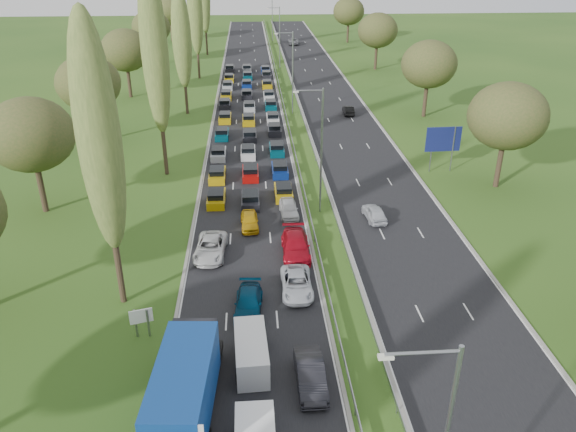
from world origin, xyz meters
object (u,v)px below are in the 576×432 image
object	(u,v)px
blue_lorry	(186,385)
info_sign	(141,319)
direction_sign	(443,141)
near_car_2	(211,247)
white_van_rear	(251,350)

from	to	relation	value
blue_lorry	info_sign	world-z (taller)	blue_lorry
info_sign	blue_lorry	bearing A→B (deg)	-63.12
info_sign	direction_sign	size ratio (longest dim) A/B	0.40
near_car_2	info_sign	world-z (taller)	info_sign
near_car_2	direction_sign	world-z (taller)	direction_sign
direction_sign	white_van_rear	bearing A→B (deg)	-124.93
white_van_rear	direction_sign	world-z (taller)	direction_sign
near_car_2	info_sign	size ratio (longest dim) A/B	2.49
near_car_2	info_sign	bearing A→B (deg)	-106.07
direction_sign	near_car_2	bearing A→B (deg)	-144.92
direction_sign	info_sign	bearing A→B (deg)	-135.86
white_van_rear	blue_lorry	bearing A→B (deg)	-133.46
white_van_rear	info_sign	distance (m)	7.76
white_van_rear	info_sign	size ratio (longest dim) A/B	2.32
blue_lorry	white_van_rear	size ratio (longest dim) A/B	2.05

